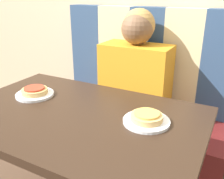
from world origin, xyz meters
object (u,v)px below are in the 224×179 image
(plate_left, at_px, (35,94))
(person, at_px, (136,68))
(pizza_right, at_px, (147,117))
(plate_right, at_px, (146,121))
(pizza_left, at_px, (35,91))

(plate_left, bearing_deg, person, 63.63)
(plate_left, bearing_deg, pizza_right, 0.00)
(plate_right, bearing_deg, pizza_left, 180.00)
(person, bearing_deg, pizza_right, -63.63)
(pizza_left, xyz_separation_m, pizza_right, (0.58, 0.00, 0.00))
(person, xyz_separation_m, pizza_left, (-0.29, -0.59, 0.00))
(plate_right, bearing_deg, person, 116.37)
(plate_right, bearing_deg, plate_left, 180.00)
(plate_left, relative_size, pizza_right, 1.46)
(person, distance_m, pizza_left, 0.66)
(pizza_left, height_order, pizza_right, same)
(plate_right, distance_m, pizza_right, 0.02)
(pizza_left, bearing_deg, plate_left, 0.00)
(plate_left, distance_m, pizza_left, 0.02)
(pizza_left, bearing_deg, pizza_right, 0.00)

